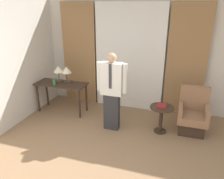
# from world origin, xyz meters

# --- Properties ---
(wall_back) EXTENTS (10.00, 0.06, 2.70)m
(wall_back) POSITION_xyz_m (0.00, 3.14, 1.35)
(wall_back) COLOR silver
(wall_back) RESTS_ON ground_plane
(curtain_sheer_center) EXTENTS (1.69, 0.06, 2.58)m
(curtain_sheer_center) POSITION_xyz_m (0.00, 3.01, 1.29)
(curtain_sheer_center) COLOR white
(curtain_sheer_center) RESTS_ON ground_plane
(curtain_drape_left) EXTENTS (0.88, 0.06, 2.58)m
(curtain_drape_left) POSITION_xyz_m (-1.32, 3.01, 1.29)
(curtain_drape_left) COLOR #997047
(curtain_drape_left) RESTS_ON ground_plane
(curtain_drape_right) EXTENTS (0.88, 0.06, 2.58)m
(curtain_drape_right) POSITION_xyz_m (1.32, 3.01, 1.29)
(curtain_drape_right) COLOR #997047
(curtain_drape_right) RESTS_ON ground_plane
(desk) EXTENTS (1.24, 0.51, 0.74)m
(desk) POSITION_xyz_m (-1.49, 2.27, 0.62)
(desk) COLOR #38281E
(desk) RESTS_ON ground_plane
(table_lamp_left) EXTENTS (0.24, 0.24, 0.39)m
(table_lamp_left) POSITION_xyz_m (-1.60, 2.39, 1.02)
(table_lamp_left) COLOR #4C4238
(table_lamp_left) RESTS_ON desk
(table_lamp_right) EXTENTS (0.24, 0.24, 0.39)m
(table_lamp_right) POSITION_xyz_m (-1.38, 2.39, 1.02)
(table_lamp_right) COLOR #4C4238
(table_lamp_right) RESTS_ON desk
(bottle_near_edge) EXTENTS (0.08, 0.08, 0.18)m
(bottle_near_edge) POSITION_xyz_m (-1.58, 2.13, 0.81)
(bottle_near_edge) COLOR #336638
(bottle_near_edge) RESTS_ON desk
(person) EXTENTS (0.63, 0.21, 1.65)m
(person) POSITION_xyz_m (-0.08, 1.86, 0.89)
(person) COLOR #2D2D33
(person) RESTS_ON ground_plane
(armchair) EXTENTS (0.58, 0.56, 0.95)m
(armchair) POSITION_xyz_m (1.55, 2.26, 0.34)
(armchair) COLOR #38281E
(armchair) RESTS_ON ground_plane
(side_table) EXTENTS (0.48, 0.48, 0.57)m
(side_table) POSITION_xyz_m (0.94, 2.03, 0.39)
(side_table) COLOR #38281E
(side_table) RESTS_ON ground_plane
(book) EXTENTS (0.18, 0.24, 0.03)m
(book) POSITION_xyz_m (0.92, 2.05, 0.59)
(book) COLOR maroon
(book) RESTS_ON side_table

